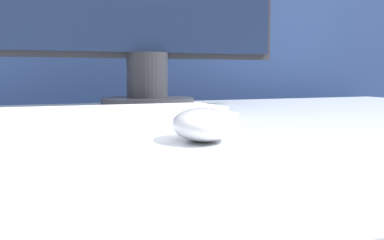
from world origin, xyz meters
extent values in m
cube|color=navy|center=(0.00, 0.60, 0.70)|extent=(5.00, 0.03, 1.41)
ellipsoid|color=white|center=(0.05, -0.18, 0.78)|extent=(0.09, 0.11, 0.03)
cube|color=silver|center=(-0.05, 0.00, 0.77)|extent=(0.42, 0.12, 0.02)
cube|color=silver|center=(-0.05, 0.00, 0.79)|extent=(0.40, 0.11, 0.01)
cylinder|color=#28282D|center=(0.13, 0.29, 0.78)|extent=(0.19, 0.19, 0.02)
cylinder|color=#28282D|center=(0.13, 0.29, 0.83)|extent=(0.08, 0.08, 0.09)
camera|label=1|loc=(-0.13, -0.61, 0.84)|focal=42.00mm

